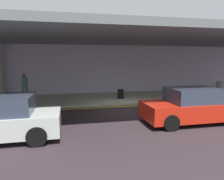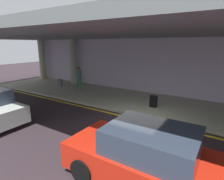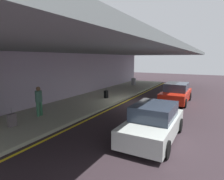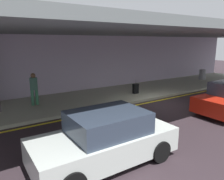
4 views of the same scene
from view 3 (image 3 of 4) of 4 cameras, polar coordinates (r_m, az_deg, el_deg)
The scene contains 11 objects.
ground_plane at distance 14.82m, azimuth 6.49°, elevation -3.81°, with size 60.00×60.00×0.00m, color #2C2227.
sidewalk at distance 16.18m, azimuth -3.75°, elevation -2.36°, with size 26.00×4.20×0.15m, color #A0A38C.
lane_stripe_yellow at distance 15.09m, azimuth 3.93°, elevation -3.51°, with size 26.00×0.14×0.01m, color yellow.
ceiling_overhang at distance 15.58m, azimuth -2.32°, elevation 11.53°, with size 28.00×13.20×0.30m, color slate.
terminal_back_wall at distance 17.20m, azimuth -10.20°, elevation 4.37°, with size 26.00×0.30×3.80m, color #B6A9C0.
car_red at distance 15.55m, azimuth 18.58°, elevation -0.94°, with size 4.10×1.92×1.50m.
car_silver at distance 8.35m, azimuth 12.27°, elevation -9.49°, with size 4.10×1.92×1.50m.
traveler_with_luggage at distance 11.50m, azimuth -21.02°, elevation -2.60°, with size 0.38×0.38×1.68m.
suitcase_upright_primary at distance 10.44m, azimuth -27.69°, elevation -7.95°, with size 0.36×0.22×0.90m.
suitcase_upright_secondary at distance 15.69m, azimuth -1.78°, elevation -1.28°, with size 0.36×0.22×0.90m.
trash_bin_steel at distance 23.45m, azimuth 6.47°, elevation 2.54°, with size 0.56×0.56×0.85m, color gray.
Camera 3 is at (-13.41, -5.33, 3.40)m, focal length 30.61 mm.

